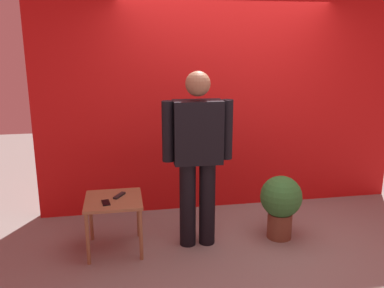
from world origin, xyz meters
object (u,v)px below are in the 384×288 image
at_px(cell_phone, 106,203).
at_px(side_table, 114,206).
at_px(standing_person, 198,151).
at_px(tv_remote, 119,195).
at_px(potted_plant, 281,202).

bearing_deg(cell_phone, side_table, 46.12).
distance_m(standing_person, cell_phone, 1.02).
xyz_separation_m(standing_person, tv_remote, (-0.78, 0.07, -0.44)).
distance_m(standing_person, side_table, 0.99).
distance_m(cell_phone, potted_plant, 1.81).
bearing_deg(side_table, cell_phone, -124.74).
distance_m(side_table, cell_phone, 0.15).
bearing_deg(standing_person, side_table, 178.49).
relative_size(side_table, cell_phone, 3.85).
relative_size(standing_person, cell_phone, 12.38).
xyz_separation_m(cell_phone, tv_remote, (0.13, 0.15, 0.01)).
height_order(standing_person, cell_phone, standing_person).
bearing_deg(tv_remote, potted_plant, 28.03).
bearing_deg(standing_person, cell_phone, -175.11).
bearing_deg(cell_phone, tv_remote, 40.79).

